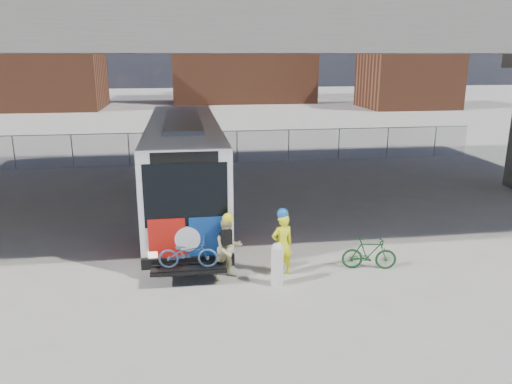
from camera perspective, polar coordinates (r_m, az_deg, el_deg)
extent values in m
plane|color=#9E9991|center=(17.06, -1.09, -5.04)|extent=(160.00, 160.00, 0.00)
cube|color=silver|center=(19.38, -8.18, 3.31)|extent=(2.55, 12.00, 3.20)
cube|color=black|center=(19.75, -8.27, 5.43)|extent=(2.61, 11.00, 1.28)
cube|color=black|center=(13.50, -8.03, -0.31)|extent=(2.24, 0.12, 1.76)
cube|color=black|center=(13.27, -8.19, 3.95)|extent=(1.78, 0.12, 0.30)
cube|color=black|center=(14.03, -7.73, -7.84)|extent=(2.55, 0.20, 0.30)
cube|color=#B4140D|center=(13.83, -10.12, -5.40)|extent=(1.00, 0.08, 1.20)
cube|color=navy|center=(13.83, -5.55, -5.22)|extent=(1.00, 0.08, 1.20)
cylinder|color=silver|center=(13.80, -7.83, -5.35)|extent=(0.70, 0.06, 0.70)
cube|color=gray|center=(19.10, -8.37, 8.22)|extent=(1.28, 7.20, 0.14)
cube|color=black|center=(13.57, -7.70, -8.67)|extent=(2.00, 0.70, 0.06)
cylinder|color=black|center=(15.59, -12.10, -5.44)|extent=(0.30, 1.00, 1.00)
cylinder|color=black|center=(15.59, -3.58, -5.11)|extent=(0.30, 1.00, 1.00)
cylinder|color=black|center=(23.82, -10.92, 1.88)|extent=(0.30, 1.00, 1.00)
cylinder|color=black|center=(23.82, -5.36, 2.09)|extent=(0.30, 1.00, 1.00)
cube|color=#B4140D|center=(15.91, -12.68, -2.00)|extent=(0.06, 2.60, 1.70)
cube|color=navy|center=(17.44, -12.33, -0.44)|extent=(0.06, 1.40, 1.70)
cube|color=#B4140D|center=(15.91, -3.27, -1.64)|extent=(0.06, 2.60, 1.70)
cube|color=navy|center=(17.44, -3.75, -0.11)|extent=(0.06, 1.40, 1.70)
imported|color=#3D5C87|center=(13.40, -7.77, -6.94)|extent=(1.61, 0.69, 0.83)
cube|color=#605E59|center=(19.98, -2.73, 17.66)|extent=(40.00, 16.00, 1.50)
cube|color=#605E59|center=(20.02, -2.76, 19.95)|extent=(40.00, 0.60, 0.80)
cylinder|color=gray|center=(28.94, -20.25, 4.38)|extent=(0.06, 0.06, 1.80)
cylinder|color=gray|center=(28.38, -12.31, 4.78)|extent=(0.06, 0.06, 1.80)
cylinder|color=gray|center=(28.38, -4.20, 5.10)|extent=(0.06, 0.06, 1.80)
cylinder|color=gray|center=(28.94, 3.75, 5.30)|extent=(0.06, 0.06, 1.80)
cylinder|color=gray|center=(30.03, 11.27, 5.41)|extent=(0.06, 0.06, 1.80)
cylinder|color=gray|center=(31.59, 18.16, 5.42)|extent=(0.06, 0.06, 1.80)
plane|color=gray|center=(28.38, -4.20, 5.10)|extent=(30.00, 0.00, 30.00)
cube|color=gray|center=(28.23, -4.24, 6.93)|extent=(30.00, 0.05, 0.04)
cube|color=brown|center=(62.93, -23.77, 13.27)|extent=(14.00, 10.00, 10.00)
cube|color=brown|center=(68.33, -1.71, 15.42)|extent=(18.00, 12.00, 12.00)
cube|color=brown|center=(61.65, 17.02, 12.93)|extent=(10.00, 8.00, 8.00)
cylinder|color=brown|center=(72.94, 4.62, 20.49)|extent=(2.20, 2.20, 25.00)
cylinder|color=white|center=(13.36, 2.42, -8.58)|extent=(0.32, 0.32, 1.06)
sphere|color=white|center=(13.15, 2.45, -6.47)|extent=(0.32, 0.32, 0.32)
imported|color=#FCFF1A|center=(13.88, 3.02, -6.04)|extent=(0.74, 0.59, 1.77)
sphere|color=blue|center=(13.58, 3.07, -2.48)|extent=(0.31, 0.31, 0.31)
imported|color=tan|center=(13.66, -3.17, -6.52)|extent=(1.03, 0.94, 1.72)
sphere|color=yellow|center=(13.36, -3.23, -3.02)|extent=(0.30, 0.30, 0.30)
cube|color=black|center=(13.34, -3.40, -5.19)|extent=(0.32, 0.26, 0.40)
imported|color=#15441C|center=(14.72, 12.81, -6.89)|extent=(1.61, 0.74, 0.94)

